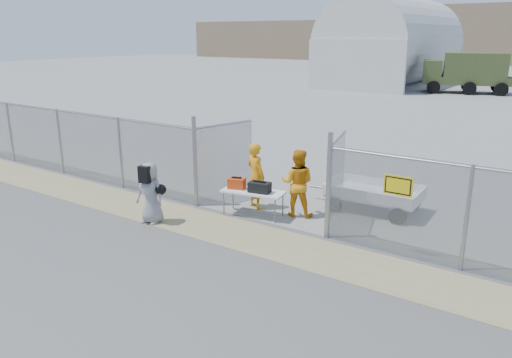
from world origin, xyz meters
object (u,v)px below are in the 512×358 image
Objects in this scene: security_worker_left at (256,176)px; utility_trailer at (374,197)px; visitor at (150,193)px; folding_table at (253,203)px; security_worker_right at (297,183)px.

security_worker_left is 3.22m from utility_trailer.
security_worker_left reaches higher than visitor.
visitor is 5.88m from utility_trailer.
utility_trailer is (2.75, 1.60, -0.52)m from security_worker_left.
security_worker_left reaches higher than utility_trailer.
security_worker_left is 1.16× the size of visitor.
folding_table is 0.86m from security_worker_left.
security_worker_left is at bearing -152.03° from utility_trailer.
folding_table is at bearing -140.44° from utility_trailer.
utility_trailer is (1.52, 1.50, -0.51)m from security_worker_right.
security_worker_right is 1.14× the size of visitor.
security_worker_left is at bearing 49.91° from visitor.
utility_trailer is at bearing -129.81° from security_worker_left.
visitor is at bearing 23.06° from security_worker_right.
folding_table is 2.64m from visitor.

